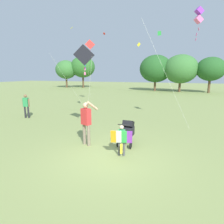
% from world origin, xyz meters
% --- Properties ---
extents(ground_plane, '(120.00, 120.00, 0.00)m').
position_xyz_m(ground_plane, '(0.00, 0.00, 0.00)').
color(ground_plane, '#849351').
extents(treeline_distant, '(31.58, 8.09, 6.54)m').
position_xyz_m(treeline_distant, '(-6.73, 28.13, 3.83)').
color(treeline_distant, brown).
rests_on(treeline_distant, ground).
extents(child_with_butterfly_kite, '(0.75, 0.45, 1.12)m').
position_xyz_m(child_with_butterfly_kite, '(0.41, 0.25, 0.67)').
color(child_with_butterfly_kite, '#4C4C51').
rests_on(child_with_butterfly_kite, ground).
extents(person_adult_flyer, '(0.68, 0.53, 1.85)m').
position_xyz_m(person_adult_flyer, '(-1.25, 0.77, 1.07)').
color(person_adult_flyer, '#7F705B').
rests_on(person_adult_flyer, ground).
extents(stroller, '(0.57, 1.09, 1.03)m').
position_xyz_m(stroller, '(0.29, 1.41, 0.61)').
color(stroller, black).
rests_on(stroller, ground).
extents(kite_adult_black, '(1.56, 1.40, 4.22)m').
position_xyz_m(kite_adult_black, '(-2.02, 2.13, 3.63)').
color(kite_adult_black, black).
rests_on(kite_adult_black, ground).
extents(kite_orange_delta, '(1.68, 3.12, 6.06)m').
position_xyz_m(kite_orange_delta, '(-6.13, 10.82, 5.37)').
color(kite_orange_delta, red).
rests_on(kite_orange_delta, ground).
extents(kite_green_novelty, '(2.71, 1.53, 5.97)m').
position_xyz_m(kite_green_novelty, '(2.75, 4.75, 5.57)').
color(kite_green_novelty, purple).
rests_on(kite_green_novelty, ground).
extents(kite_blue_high, '(0.94, 3.58, 4.63)m').
position_xyz_m(kite_blue_high, '(-4.72, 7.07, 4.04)').
color(kite_blue_high, green).
rests_on(kite_blue_high, ground).
extents(distant_kites_cluster, '(31.18, 13.31, 10.99)m').
position_xyz_m(distant_kites_cluster, '(-3.31, 19.99, 9.86)').
color(distant_kites_cluster, yellow).
extents(person_red_shirt, '(0.50, 0.26, 1.57)m').
position_xyz_m(person_red_shirt, '(-7.28, 3.70, 0.92)').
color(person_red_shirt, '#232328').
rests_on(person_red_shirt, ground).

